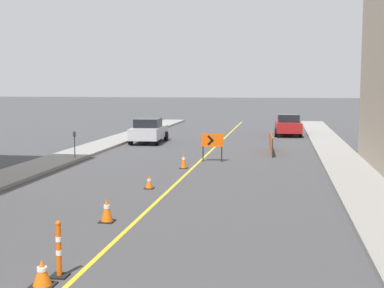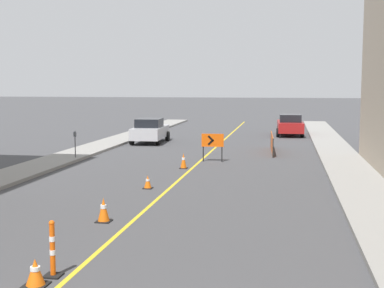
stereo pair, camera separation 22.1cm
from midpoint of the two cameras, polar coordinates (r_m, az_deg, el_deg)
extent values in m
cube|color=gold|center=(28.59, 1.79, -1.22)|extent=(0.12, 52.29, 0.01)
cube|color=gray|center=(30.35, -11.26, -0.77)|extent=(2.10, 52.29, 0.14)
cube|color=gray|center=(28.44, 15.73, -1.36)|extent=(2.10, 52.29, 0.14)
cube|color=black|center=(10.82, -15.75, -14.30)|extent=(0.45, 0.45, 0.03)
cone|color=orange|center=(10.73, -15.80, -12.97)|extent=(0.36, 0.36, 0.50)
cylinder|color=white|center=(10.71, -15.81, -12.66)|extent=(0.19, 0.19, 0.08)
cube|color=black|center=(15.14, -8.98, -8.14)|extent=(0.41, 0.41, 0.03)
cone|color=orange|center=(15.06, -9.00, -6.90)|extent=(0.32, 0.32, 0.64)
cylinder|color=white|center=(15.04, -9.00, -6.61)|extent=(0.17, 0.17, 0.10)
cube|color=black|center=(19.64, -4.41, -4.72)|extent=(0.34, 0.34, 0.03)
cone|color=orange|center=(19.59, -4.42, -4.02)|extent=(0.27, 0.27, 0.46)
cylinder|color=white|center=(19.58, -4.42, -3.86)|extent=(0.14, 0.14, 0.07)
cube|color=black|center=(24.19, -0.65, -2.59)|extent=(0.35, 0.35, 0.03)
cone|color=orange|center=(24.14, -0.65, -1.77)|extent=(0.28, 0.28, 0.67)
cylinder|color=white|center=(24.13, -0.65, -1.58)|extent=(0.14, 0.14, 0.11)
cube|color=black|center=(11.23, -14.02, -13.45)|extent=(0.33, 0.33, 0.04)
cylinder|color=#EF560C|center=(11.06, -14.10, -10.89)|extent=(0.10, 0.10, 1.01)
cylinder|color=white|center=(11.08, -14.09, -11.14)|extent=(0.12, 0.12, 0.10)
cylinder|color=white|center=(11.00, -14.13, -9.78)|extent=(0.12, 0.12, 0.10)
sphere|color=#EF560C|center=(10.92, -14.17, -8.19)|extent=(0.11, 0.11, 0.11)
cube|color=#EF560C|center=(26.20, 2.46, 0.40)|extent=(1.09, 0.12, 0.64)
cube|color=black|center=(26.16, 2.27, 0.59)|extent=(0.31, 0.04, 0.31)
cube|color=black|center=(26.18, 2.26, 0.20)|extent=(0.31, 0.04, 0.31)
cylinder|color=black|center=(26.35, 1.45, -1.07)|extent=(0.06, 0.06, 0.74)
cylinder|color=black|center=(26.23, 3.45, -1.11)|extent=(0.06, 0.06, 0.74)
cube|color=#EF560C|center=(30.21, 8.73, 0.07)|extent=(0.27, 4.68, 1.01)
cylinder|color=#262626|center=(27.88, 8.87, -0.45)|extent=(0.05, 0.05, 1.01)
cylinder|color=#262626|center=(32.54, 8.62, 0.53)|extent=(0.05, 0.05, 1.01)
cube|color=#B7B7BC|center=(34.85, -4.30, 1.25)|extent=(2.01, 4.38, 0.72)
cube|color=black|center=(34.59, -4.40, 2.27)|extent=(1.62, 2.01, 0.55)
cylinder|color=black|center=(36.38, -5.08, 0.90)|extent=(0.25, 0.65, 0.64)
cylinder|color=black|center=(35.97, -2.45, 0.85)|extent=(0.25, 0.65, 0.64)
cylinder|color=black|center=(33.83, -6.26, 0.47)|extent=(0.25, 0.65, 0.64)
cylinder|color=black|center=(33.39, -3.44, 0.42)|extent=(0.25, 0.65, 0.64)
cube|color=maroon|center=(40.28, 10.56, 1.86)|extent=(1.97, 4.37, 0.72)
cube|color=black|center=(40.02, 10.59, 2.74)|extent=(1.61, 1.99, 0.55)
cylinder|color=black|center=(41.64, 9.36, 1.53)|extent=(0.25, 0.65, 0.64)
cylinder|color=black|center=(41.65, 11.71, 1.48)|extent=(0.25, 0.65, 0.64)
cylinder|color=black|center=(38.98, 9.31, 1.20)|extent=(0.25, 0.65, 0.64)
cylinder|color=black|center=(39.00, 11.83, 1.15)|extent=(0.25, 0.65, 0.64)
cylinder|color=#4C4C51|center=(27.34, -12.13, -0.31)|extent=(0.05, 0.05, 1.05)
cube|color=#565B60|center=(27.28, -12.16, 1.01)|extent=(0.12, 0.10, 0.22)
sphere|color=#565B60|center=(27.27, -12.16, 1.24)|extent=(0.11, 0.11, 0.11)
camera|label=1|loc=(0.11, -89.75, 0.03)|focal=50.00mm
camera|label=2|loc=(0.11, 90.25, -0.03)|focal=50.00mm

